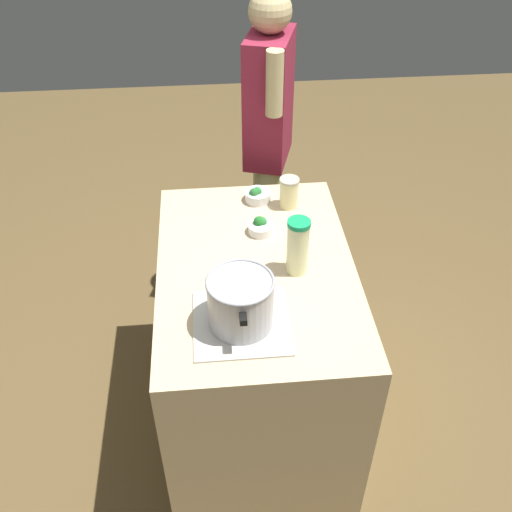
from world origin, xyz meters
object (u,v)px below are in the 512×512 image
Objects in this scene: mason_jar at (289,193)px; broccoli_bowl_front at (260,226)px; person_cook at (268,146)px; broccoli_bowl_center at (257,195)px; cooking_pot at (241,301)px; lemonade_pitcher at (298,246)px.

mason_jar reaches higher than broccoli_bowl_front.
broccoli_bowl_front is 0.71m from person_cook.
broccoli_bowl_front and broccoli_bowl_center have the same top height.
mason_jar is 1.31× the size of broccoli_bowl_front.
person_cook is (1.23, -0.23, -0.09)m from cooking_pot.
cooking_pot reaches higher than broccoli_bowl_center.
broccoli_bowl_front is (0.53, -0.12, -0.08)m from cooking_pot.
broccoli_bowl_front is 0.06× the size of person_cook.
mason_jar is 0.24m from broccoli_bowl_front.
broccoli_bowl_center is at bearing -1.84° from broccoli_bowl_front.
lemonade_pitcher is 2.21× the size of broccoli_bowl_front.
broccoli_bowl_front is at bearing 171.13° from person_cook.
mason_jar is (0.45, -0.03, -0.05)m from lemonade_pitcher.
cooking_pot is 1.26m from person_cook.
broccoli_bowl_center is 0.48m from person_cook.
person_cook is (0.52, 0.04, -0.05)m from mason_jar.
person_cook reaches higher than broccoli_bowl_front.
person_cook reaches higher than cooking_pot.
cooking_pot is 2.58× the size of broccoli_bowl_center.
lemonade_pitcher is 1.69× the size of mason_jar.
mason_jar is 0.52m from person_cook.
person_cook is at bearing -8.87° from broccoli_bowl_front.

